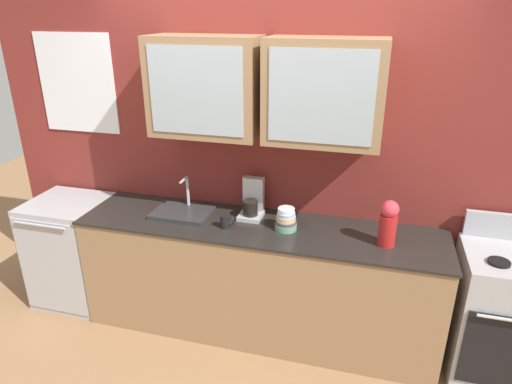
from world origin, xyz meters
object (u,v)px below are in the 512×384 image
Objects in this scene: stove_range at (505,316)px; sink_faucet at (183,212)px; bowl_stack at (286,220)px; cup_near_sink at (225,222)px; coffee_maker at (252,202)px; vase at (388,223)px; dishwasher at (73,251)px.

sink_faucet is at bearing 179.27° from stove_range.
bowl_stack is 0.43m from cup_near_sink.
sink_faucet is 0.53m from coffee_maker.
sink_faucet is at bearing 177.13° from vase.
vase reaches higher than stove_range.
coffee_maker is (0.13, 0.24, 0.06)m from cup_near_sink.
vase is at bearing -3.43° from bowl_stack.
vase is at bearing -176.85° from stove_range.
sink_faucet is 1.49× the size of coffee_maker.
coffee_maker is (1.52, 0.16, 0.56)m from dishwasher.
bowl_stack is at bearing -2.40° from sink_faucet.
stove_range is 3.41× the size of vase.
cup_near_sink is 1.48m from dishwasher.
cup_near_sink is (-1.10, -0.05, -0.11)m from vase.
vase is (-0.81, -0.04, 0.60)m from stove_range.
cup_near_sink is at bearing -168.28° from bowl_stack.
dishwasher is at bearing -178.11° from sink_faucet.
cup_near_sink is (0.38, -0.12, 0.03)m from sink_faucet.
dishwasher is at bearing -174.18° from coffee_maker.
dishwasher is (-1.01, -0.03, -0.47)m from sink_faucet.
vase is 0.35× the size of dishwasher.
bowl_stack is at bearing 11.72° from cup_near_sink.
vase is 3.10× the size of cup_near_sink.
dishwasher is 1.63m from coffee_maker.
bowl_stack reaches higher than dishwasher.
dishwasher is (-1.39, 0.09, -0.50)m from cup_near_sink.
coffee_maker is at bearing 13.43° from sink_faucet.
stove_range is at bearing 0.07° from dishwasher.
coffee_maker is at bearing 61.84° from cup_near_sink.
bowl_stack is 1.58× the size of cup_near_sink.
sink_faucet reaches higher than cup_near_sink.
vase reaches higher than bowl_stack.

